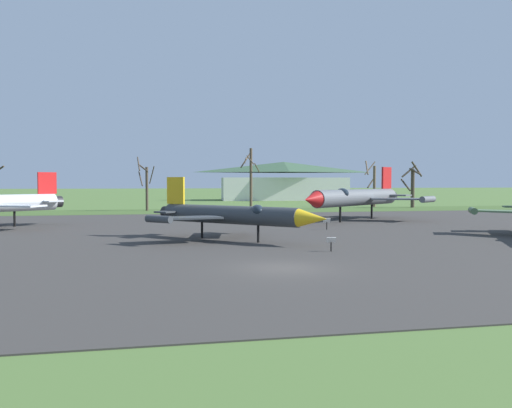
{
  "coord_description": "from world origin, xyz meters",
  "views": [
    {
      "loc": [
        -6.22,
        -23.95,
        4.1
      ],
      "look_at": [
        2.09,
        16.27,
        2.36
      ],
      "focal_mm": 37.22,
      "sensor_mm": 36.0,
      "label": 1
    }
  ],
  "objects_px": {
    "jet_fighter_front_right": "(233,214)",
    "jet_fighter_rear_left": "(356,197)",
    "info_placard_front_right": "(331,243)",
    "visitor_building": "(284,181)",
    "info_placard_rear_left": "(327,222)"
  },
  "relations": [
    {
      "from": "jet_fighter_front_right",
      "to": "jet_fighter_rear_left",
      "type": "relative_size",
      "value": 0.74
    },
    {
      "from": "info_placard_front_right",
      "to": "visitor_building",
      "type": "relative_size",
      "value": 0.03
    },
    {
      "from": "jet_fighter_front_right",
      "to": "info_placard_rear_left",
      "type": "height_order",
      "value": "jet_fighter_front_right"
    },
    {
      "from": "jet_fighter_rear_left",
      "to": "info_placard_rear_left",
      "type": "distance_m",
      "value": 11.38
    },
    {
      "from": "info_placard_rear_left",
      "to": "jet_fighter_front_right",
      "type": "bearing_deg",
      "value": -143.59
    },
    {
      "from": "jet_fighter_rear_left",
      "to": "info_placard_rear_left",
      "type": "height_order",
      "value": "jet_fighter_rear_left"
    },
    {
      "from": "jet_fighter_front_right",
      "to": "jet_fighter_rear_left",
      "type": "xyz_separation_m",
      "value": [
        15.55,
        15.93,
        0.64
      ]
    },
    {
      "from": "info_placard_front_right",
      "to": "info_placard_rear_left",
      "type": "relative_size",
      "value": 0.86
    },
    {
      "from": "info_placard_front_right",
      "to": "visitor_building",
      "type": "xyz_separation_m",
      "value": [
        19.44,
        85.29,
        3.58
      ]
    },
    {
      "from": "info_placard_rear_left",
      "to": "visitor_building",
      "type": "relative_size",
      "value": 0.03
    },
    {
      "from": "info_placard_front_right",
      "to": "jet_fighter_rear_left",
      "type": "xyz_separation_m",
      "value": [
        10.87,
        22.64,
        1.93
      ]
    },
    {
      "from": "jet_fighter_front_right",
      "to": "visitor_building",
      "type": "relative_size",
      "value": 0.39
    },
    {
      "from": "jet_fighter_front_right",
      "to": "info_placard_rear_left",
      "type": "relative_size",
      "value": 11.2
    },
    {
      "from": "jet_fighter_rear_left",
      "to": "visitor_building",
      "type": "xyz_separation_m",
      "value": [
        8.57,
        62.65,
        1.65
      ]
    },
    {
      "from": "jet_fighter_front_right",
      "to": "info_placard_front_right",
      "type": "relative_size",
      "value": 12.96
    }
  ]
}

